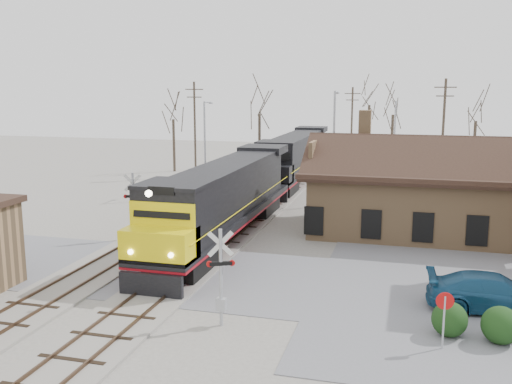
% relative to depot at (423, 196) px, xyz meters
% --- Properties ---
extents(ground, '(140.00, 140.00, 0.00)m').
position_rel_depot_xyz_m(ground, '(-11.99, -12.00, -2.41)').
color(ground, gray).
rests_on(ground, ground).
extents(road, '(60.00, 9.00, 0.03)m').
position_rel_depot_xyz_m(road, '(-11.99, -12.00, -2.39)').
color(road, slate).
rests_on(road, ground).
extents(track_main, '(3.40, 90.00, 0.24)m').
position_rel_depot_xyz_m(track_main, '(-11.99, 3.00, -2.34)').
color(track_main, gray).
rests_on(track_main, ground).
extents(track_siding, '(3.40, 90.00, 0.24)m').
position_rel_depot_xyz_m(track_siding, '(-16.49, 3.00, -2.34)').
color(track_siding, gray).
rests_on(track_siding, ground).
extents(depot, '(15.20, 9.31, 7.90)m').
position_rel_depot_xyz_m(depot, '(0.00, 0.00, 0.00)').
color(depot, '#A27C53').
rests_on(depot, ground).
extents(locomotive_lead, '(3.31, 22.15, 4.92)m').
position_rel_depot_xyz_m(locomotive_lead, '(-11.99, -5.25, 0.18)').
color(locomotive_lead, black).
rests_on(locomotive_lead, ground).
extents(locomotive_trailing, '(3.31, 22.15, 4.66)m').
position_rel_depot_xyz_m(locomotive_trailing, '(-11.99, 17.18, 0.18)').
color(locomotive_trailing, black).
rests_on(locomotive_trailing, ground).
extents(crossbuck_near, '(1.07, 0.54, 3.99)m').
position_rel_depot_xyz_m(crossbuck_near, '(-7.95, -17.65, -0.53)').
color(crossbuck_near, '#A5A8AD').
rests_on(crossbuck_near, ground).
extents(crossbuck_far, '(1.17, 0.46, 4.25)m').
position_rel_depot_xyz_m(crossbuck_far, '(-17.41, -6.55, -0.43)').
color(crossbuck_far, '#A5A8AD').
rests_on(crossbuck_far, ground).
extents(do_not_enter_sign, '(0.65, 0.13, 2.19)m').
position_rel_depot_xyz_m(do_not_enter_sign, '(0.51, -17.57, -0.88)').
color(do_not_enter_sign, '#A5A8AD').
rests_on(do_not_enter_sign, ground).
extents(parked_car, '(5.68, 2.54, 1.62)m').
position_rel_depot_xyz_m(parked_car, '(2.80, -13.22, -1.60)').
color(parked_car, navy).
rests_on(parked_car, ground).
extents(hedge_a, '(1.36, 1.36, 1.36)m').
position_rel_depot_xyz_m(hedge_a, '(0.81, -16.31, -1.73)').
color(hedge_a, black).
rests_on(hedge_a, ground).
extents(hedge_b, '(1.42, 1.42, 1.42)m').
position_rel_depot_xyz_m(hedge_b, '(2.61, -16.48, -1.69)').
color(hedge_b, black).
rests_on(hedge_b, ground).
extents(streetlight_a, '(0.25, 2.04, 8.25)m').
position_rel_depot_xyz_m(streetlight_a, '(-18.07, 8.34, 2.25)').
color(streetlight_a, '#A5A8AD').
rests_on(streetlight_a, ground).
extents(streetlight_b, '(0.25, 2.04, 9.16)m').
position_rel_depot_xyz_m(streetlight_b, '(-6.80, 7.20, 2.71)').
color(streetlight_b, '#A5A8AD').
rests_on(streetlight_b, ground).
extents(streetlight_c, '(0.25, 2.04, 8.10)m').
position_rel_depot_xyz_m(streetlight_c, '(-2.48, 20.89, 2.17)').
color(streetlight_c, '#A5A8AD').
rests_on(streetlight_c, ground).
extents(utility_pole_a, '(2.00, 0.24, 10.01)m').
position_rel_depot_xyz_m(utility_pole_a, '(-22.98, 18.52, 2.83)').
color(utility_pole_a, '#382D23').
rests_on(utility_pole_a, ground).
extents(utility_pole_b, '(2.00, 0.24, 9.45)m').
position_rel_depot_xyz_m(utility_pole_b, '(-8.18, 35.06, 2.54)').
color(utility_pole_b, '#382D23').
rests_on(utility_pole_b, ground).
extents(utility_pole_c, '(2.00, 0.24, 10.23)m').
position_rel_depot_xyz_m(utility_pole_c, '(1.98, 17.97, 2.94)').
color(utility_pole_c, '#382D23').
rests_on(utility_pole_c, ground).
extents(tree_a, '(3.93, 3.93, 9.64)m').
position_rel_depot_xyz_m(tree_a, '(-26.72, 21.55, 4.45)').
color(tree_a, '#382D23').
rests_on(tree_a, ground).
extents(tree_b, '(4.34, 4.34, 10.63)m').
position_rel_depot_xyz_m(tree_b, '(-17.22, 23.47, 5.16)').
color(tree_b, '#382D23').
rests_on(tree_b, ground).
extents(tree_c, '(4.82, 4.82, 11.82)m').
position_rel_depot_xyz_m(tree_c, '(-6.09, 35.40, 6.01)').
color(tree_c, '#382D23').
rests_on(tree_c, ground).
extents(tree_d, '(4.23, 4.23, 10.35)m').
position_rel_depot_xyz_m(tree_d, '(-2.98, 29.39, 4.96)').
color(tree_d, '#382D23').
rests_on(tree_d, ground).
extents(tree_e, '(3.91, 3.91, 9.57)m').
position_rel_depot_xyz_m(tree_e, '(5.79, 27.57, 4.40)').
color(tree_e, '#382D23').
rests_on(tree_e, ground).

